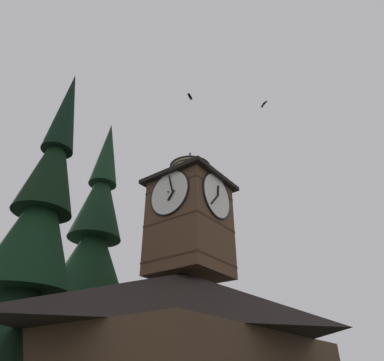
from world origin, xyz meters
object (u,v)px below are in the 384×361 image
object	(u,v)px
clock_tower	(190,217)
flying_bird_high	(264,104)
pine_tree_aside	(33,247)
pine_tree_behind	(89,275)
building_main	(183,343)
flying_bird_low	(190,97)

from	to	relation	value
clock_tower	flying_bird_high	world-z (taller)	flying_bird_high
pine_tree_aside	pine_tree_behind	bearing A→B (deg)	-149.08
pine_tree_behind	pine_tree_aside	world-z (taller)	pine_tree_behind
building_main	pine_tree_behind	bearing A→B (deg)	-83.94
pine_tree_aside	flying_bird_low	xyz separation A→B (m)	(-6.78, 3.62, 12.29)
flying_bird_low	clock_tower	bearing A→B (deg)	-144.78
building_main	flying_bird_high	size ratio (longest dim) A/B	20.50
clock_tower	flying_bird_high	size ratio (longest dim) A/B	11.95
clock_tower	pine_tree_aside	size ratio (longest dim) A/B	0.46
clock_tower	pine_tree_behind	bearing A→B (deg)	-75.54
building_main	flying_bird_low	size ratio (longest dim) A/B	21.41
flying_bird_high	flying_bird_low	size ratio (longest dim) A/B	1.04
pine_tree_behind	pine_tree_aside	bearing A→B (deg)	30.92
pine_tree_behind	flying_bird_low	size ratio (longest dim) A/B	29.41
building_main	pine_tree_behind	size ratio (longest dim) A/B	0.73
pine_tree_aside	flying_bird_high	size ratio (longest dim) A/B	25.88
pine_tree_behind	pine_tree_aside	distance (m)	6.63
building_main	flying_bird_high	world-z (taller)	flying_bird_high
pine_tree_aside	flying_bird_high	distance (m)	18.15
flying_bird_high	flying_bird_low	bearing A→B (deg)	-43.43
clock_tower	pine_tree_aside	xyz separation A→B (m)	(7.37, -3.20, -3.25)
pine_tree_behind	flying_bird_low	xyz separation A→B (m)	(-1.11, 7.01, 11.78)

